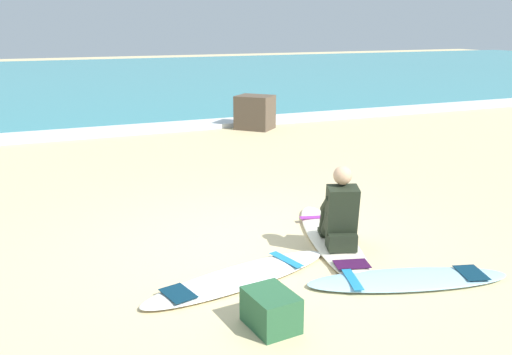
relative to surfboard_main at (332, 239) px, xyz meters
name	(u,v)px	position (x,y,z in m)	size (l,w,h in m)	color
ground_plane	(250,246)	(-0.95, 0.28, -0.04)	(80.00, 80.00, 0.00)	beige
sea	(72,79)	(-0.95, 21.69, 0.01)	(80.00, 28.00, 0.10)	teal
breaking_foam	(128,130)	(-0.95, 7.99, 0.02)	(80.00, 0.90, 0.11)	white
surfboard_main	(332,239)	(0.00, 0.00, 0.00)	(1.16, 2.53, 0.08)	#EFE5C6
surfer_seated	(340,215)	(-0.06, -0.25, 0.40)	(0.54, 0.77, 0.95)	black
surfboard_spare_near	(239,277)	(-1.40, -0.52, 0.00)	(2.25, 1.00, 0.08)	white
surfboard_spare_far	(409,279)	(0.16, -1.24, 0.00)	(2.15, 1.08, 0.08)	#9ED1E5
shoreline_rock	(255,112)	(2.04, 7.18, 0.38)	(0.69, 0.85, 0.83)	brown
beach_bag	(271,310)	(-1.47, -1.46, 0.12)	(0.36, 0.48, 0.32)	#285B38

